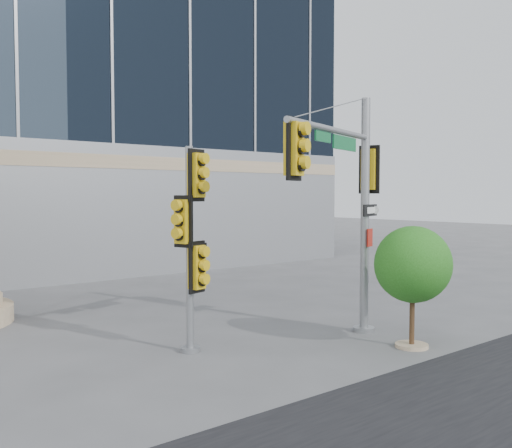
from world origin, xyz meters
TOP-DOWN VIEW (x-y plane):
  - ground at (0.00, 0.00)m, footprint 120.00×120.00m
  - main_signal_pole at (2.02, 0.33)m, footprint 4.74×2.02m
  - secondary_signal_pole at (-1.71, 1.88)m, footprint 0.91×0.65m
  - street_tree at (2.79, -1.09)m, footprint 1.93×1.88m

SIDE VIEW (x-z plane):
  - ground at x=0.00m, z-range 0.00..0.00m
  - street_tree at x=2.79m, z-range 0.47..3.48m
  - secondary_signal_pole at x=-1.71m, z-range 0.43..5.33m
  - main_signal_pole at x=2.02m, z-range 0.76..7.12m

